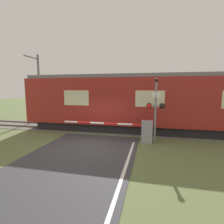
{
  "coord_description": "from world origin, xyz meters",
  "views": [
    {
      "loc": [
        3.03,
        -8.44,
        2.99
      ],
      "look_at": [
        0.72,
        1.81,
        1.57
      ],
      "focal_mm": 28.0,
      "sensor_mm": 36.0,
      "label": 1
    }
  ],
  "objects": [
    {
      "name": "catenary_pole",
      "position": [
        -7.3,
        6.18,
        3.19
      ],
      "size": [
        0.2,
        1.9,
        6.09
      ],
      "color": "slate",
      "rests_on": "ground_plane"
    },
    {
      "name": "signal_post",
      "position": [
        3.26,
        1.14,
        2.0
      ],
      "size": [
        0.98,
        0.26,
        3.52
      ],
      "color": "gray",
      "rests_on": "ground_plane"
    },
    {
      "name": "ground_plane",
      "position": [
        0.0,
        0.0,
        0.0
      ],
      "size": [
        80.0,
        80.0,
        0.0
      ],
      "primitive_type": "plane",
      "color": "#5B6B3D"
    },
    {
      "name": "track_bed",
      "position": [
        0.0,
        3.79,
        0.02
      ],
      "size": [
        36.0,
        3.2,
        0.13
      ],
      "color": "#666056",
      "rests_on": "ground_plane"
    },
    {
      "name": "train",
      "position": [
        2.94,
        3.79,
        2.01
      ],
      "size": [
        17.36,
        2.91,
        3.92
      ],
      "color": "black",
      "rests_on": "ground_plane"
    },
    {
      "name": "crossing_barrier",
      "position": [
        2.46,
        1.21,
        0.67
      ],
      "size": [
        5.36,
        0.44,
        1.23
      ],
      "color": "gray",
      "rests_on": "ground_plane"
    }
  ]
}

